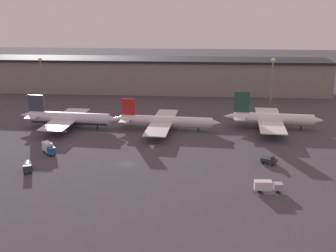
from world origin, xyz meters
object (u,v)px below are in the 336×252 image
(airplane_1, at_px, (165,121))
(service_vehicle_1, at_px, (28,167))
(airplane_2, at_px, (272,119))
(service_vehicle_2, at_px, (49,148))
(airplane_0, at_px, (68,118))
(service_vehicle_4, at_px, (269,160))
(service_vehicle_0, at_px, (267,186))

(airplane_1, relative_size, service_vehicle_1, 8.17)
(airplane_2, bearing_deg, service_vehicle_2, -152.88)
(airplane_1, bearing_deg, airplane_0, -175.43)
(service_vehicle_4, bearing_deg, airplane_0, -176.14)
(airplane_0, bearing_deg, airplane_2, 7.45)
(service_vehicle_0, height_order, service_vehicle_2, service_vehicle_2)
(service_vehicle_0, xyz_separation_m, service_vehicle_4, (3.66, 19.79, -0.57))
(service_vehicle_1, height_order, service_vehicle_2, service_vehicle_2)
(service_vehicle_1, bearing_deg, service_vehicle_0, 63.27)
(airplane_1, xyz_separation_m, service_vehicle_0, (30.95, -52.20, -1.55))
(airplane_0, height_order, airplane_2, airplane_2)
(airplane_1, bearing_deg, service_vehicle_4, -38.94)
(airplane_1, height_order, service_vehicle_0, airplane_1)
(airplane_0, bearing_deg, airplane_1, 4.57)
(airplane_2, distance_m, service_vehicle_4, 37.40)
(service_vehicle_0, bearing_deg, airplane_1, 118.25)
(airplane_0, distance_m, service_vehicle_0, 86.18)
(airplane_2, xyz_separation_m, service_vehicle_2, (-77.46, -32.79, -1.84))
(airplane_1, height_order, service_vehicle_4, airplane_1)
(service_vehicle_1, height_order, service_vehicle_4, service_vehicle_1)
(service_vehicle_1, xyz_separation_m, service_vehicle_4, (71.67, 11.13, -0.41))
(airplane_1, xyz_separation_m, service_vehicle_4, (34.60, -32.41, -2.12))
(service_vehicle_4, bearing_deg, service_vehicle_1, -143.36)
(service_vehicle_0, bearing_deg, service_vehicle_1, 170.34)
(airplane_0, bearing_deg, service_vehicle_2, -82.22)
(airplane_1, bearing_deg, service_vehicle_0, -55.16)
(airplane_0, bearing_deg, service_vehicle_4, -19.77)
(service_vehicle_0, bearing_deg, service_vehicle_4, 77.11)
(airplane_2, height_order, service_vehicle_0, airplane_2)
(airplane_2, relative_size, service_vehicle_0, 5.20)
(service_vehicle_2, bearing_deg, service_vehicle_1, -44.88)
(airplane_0, height_order, airplane_1, airplane_0)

